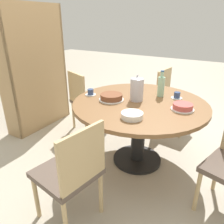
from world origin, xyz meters
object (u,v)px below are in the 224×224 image
Objects in this scene: cup_a at (91,93)px; chair_a at (172,98)px; cup_c at (138,91)px; water_bottle at (161,86)px; cake_second at (183,107)px; bookshelf at (36,71)px; chair_c at (71,172)px; cup_b at (177,96)px; chair_b at (86,100)px; cake_main at (111,97)px; coffee_pot at (137,89)px.

chair_a is at bearing -30.35° from cup_a.
chair_a is 0.81m from cup_c.
cake_second is (-0.27, -0.31, -0.09)m from water_bottle.
cup_a is at bearing 118.35° from water_bottle.
cup_c is (0.13, -1.50, -0.08)m from bookshelf.
chair_c reaches higher than cup_a.
cup_b is (0.29, 0.13, -0.00)m from cake_second.
chair_b is 1.25m from cup_b.
cake_main is at bearing 125.22° from cup_b.
chair_a reaches higher than cake_second.
chair_c is at bearing -177.59° from chair_a.
bookshelf is 1.59m from coffee_pot.
chair_c reaches higher than cup_b.
cup_a is 0.93m from cup_b.
water_bottle is at bearing 95.59° from bookshelf.
chair_b is 7.17× the size of cup_b.
water_bottle reaches higher than chair_c.
bookshelf is 7.93× the size of cake_second.
cup_c is at bearing 97.40° from cup_b.
chair_b is at bearing 131.14° from chair_a.
chair_b is 1.53m from chair_c.
chair_b reaches higher than cake_main.
cake_second is at bearing -112.61° from cup_c.
cake_main is (-0.13, 0.22, -0.09)m from coffee_pot.
chair_c is at bearing 177.41° from coffee_pot.
water_bottle is at bearing -159.54° from chair_b.
chair_c is 1.15m from cake_second.
coffee_pot reaches higher than chair_b.
chair_c is at bearing 54.86° from bookshelf.
chair_a is 1.96m from chair_c.
water_bottle is at bearing -81.08° from cup_c.
bookshelf reaches higher than water_bottle.
chair_b is at bearing 43.56° from cup_a.
coffee_pot is (-0.95, 0.11, 0.37)m from chair_a.
chair_b is 3.15× the size of coffee_pot.
chair_a is 3.15× the size of coffee_pot.
bookshelf reaches higher than chair_c.
chair_c is 1.25m from cup_c.
chair_b reaches higher than cake_second.
chair_b and chair_c have the same top height.
cup_a is (0.02, 0.28, -0.00)m from cake_main.
cup_c is (0.32, -0.42, 0.00)m from cup_a.
cake_main is at bearing 120.05° from coffee_pot.
chair_b is 1.10m from water_bottle.
chair_b is at bearing 89.57° from cup_b.
chair_c is 1.32m from water_bottle.
water_bottle is 0.20m from cup_b.
chair_b is 1.41m from cake_second.
cup_a is (-0.11, 0.51, -0.10)m from coffee_pot.
water_bottle is (-0.03, -1.04, 0.36)m from chair_b.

